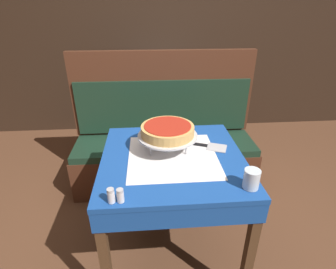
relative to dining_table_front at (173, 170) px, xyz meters
name	(u,v)px	position (x,y,z in m)	size (l,w,h in m)	color
ground_plane	(172,248)	(0.00, 0.00, -0.68)	(14.00, 14.00, 0.00)	brown
dining_table_front	(173,170)	(0.00, 0.00, 0.00)	(0.84, 0.84, 0.78)	#194799
dining_table_rear	(163,92)	(0.04, 1.60, -0.01)	(0.80, 0.80, 0.77)	#194799
booth_bench	(165,149)	(0.01, 0.83, -0.34)	(1.65, 0.50, 1.23)	#4C2819
back_wall_panel	(157,38)	(0.00, 2.11, 0.52)	(6.00, 0.04, 2.40)	black
pizza_pan_stand	(168,136)	(-0.02, 0.08, 0.19)	(0.36, 0.36, 0.10)	#ADADB2
deep_dish_pizza	(168,130)	(-0.02, 0.08, 0.23)	(0.32, 0.32, 0.06)	tan
pizza_server	(207,146)	(0.23, 0.10, 0.10)	(0.27, 0.16, 0.01)	#BCBCC1
water_glass_near	(251,179)	(0.35, -0.32, 0.15)	(0.08, 0.08, 0.10)	silver
salt_shaker	(111,196)	(-0.31, -0.38, 0.13)	(0.03, 0.03, 0.07)	silver
pepper_shaker	(120,196)	(-0.27, -0.38, 0.13)	(0.03, 0.03, 0.07)	silver
condiment_caddy	(154,78)	(-0.06, 1.67, 0.13)	(0.15, 0.15, 0.15)	black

